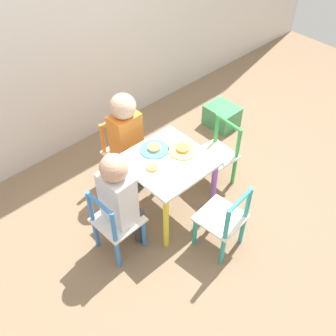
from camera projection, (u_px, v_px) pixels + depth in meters
The scene contains 12 objects.
ground_plane at pixel (168, 209), 2.76m from camera, with size 6.00×6.00×0.00m, color #7F664C.
kids_table at pixel (168, 170), 2.49m from camera, with size 0.49×0.49×0.47m.
chair_blue at pixel (115, 223), 2.35m from camera, with size 0.27×0.27×0.51m.
chair_orange at pixel (124, 152), 2.81m from camera, with size 0.27×0.27×0.51m.
chair_green at pixel (217, 155), 2.79m from camera, with size 0.28×0.28×0.51m.
chair_teal at pixel (224, 221), 2.37m from camera, with size 0.28×0.28×0.51m.
child_left at pixel (120, 196), 2.24m from camera, with size 0.22×0.21×0.76m.
child_back at pixel (127, 133), 2.64m from camera, with size 0.21×0.22×0.75m.
plate_left at pixel (152, 169), 2.36m from camera, with size 0.16×0.16×0.03m.
plate_back at pixel (154, 149), 2.49m from camera, with size 0.19×0.19×0.03m.
plate_right at pixel (183, 150), 2.48m from camera, with size 0.19×0.19×0.03m.
storage_bin at pixel (222, 116), 3.37m from camera, with size 0.22×0.26×0.19m.
Camera 1 is at (-1.20, -1.30, 2.13)m, focal length 42.00 mm.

